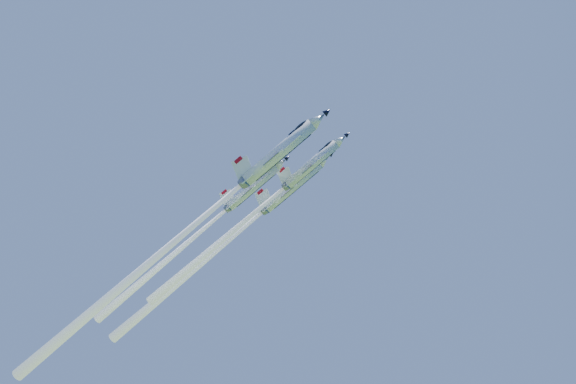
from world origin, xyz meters
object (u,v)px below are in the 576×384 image
(jet_left, at_px, (227,241))
(jet_lead, at_px, (254,214))
(jet_slot, at_px, (197,234))
(jet_right, at_px, (179,238))

(jet_left, bearing_deg, jet_lead, 33.13)
(jet_lead, xyz_separation_m, jet_slot, (-8.62, -3.66, -3.69))
(jet_lead, distance_m, jet_left, 10.80)
(jet_lead, height_order, jet_right, jet_right)
(jet_left, height_order, jet_slot, jet_left)
(jet_left, bearing_deg, jet_slot, -20.57)
(jet_left, distance_m, jet_right, 15.41)
(jet_lead, height_order, jet_left, jet_lead)
(jet_left, xyz_separation_m, jet_right, (-1.48, -15.21, -2.00))
(jet_left, bearing_deg, jet_right, -22.04)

